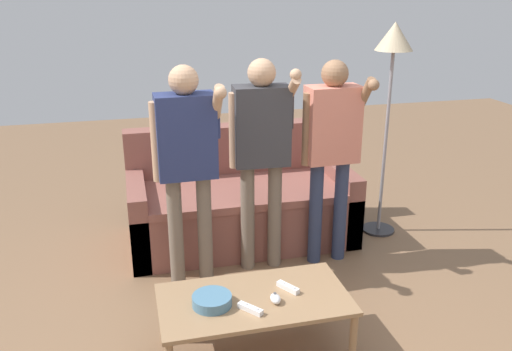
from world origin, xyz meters
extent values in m
plane|color=brown|center=(0.00, 0.00, 0.00)|extent=(12.00, 12.00, 0.00)
cube|color=brown|center=(0.17, 1.41, 0.22)|extent=(1.83, 0.89, 0.43)
cube|color=#94584D|center=(0.17, 1.34, 0.46)|extent=(1.55, 0.77, 0.06)
cube|color=brown|center=(0.17, 1.77, 0.67)|extent=(1.83, 0.18, 0.48)
cube|color=brown|center=(-0.68, 1.41, 0.30)|extent=(0.14, 0.89, 0.60)
cube|color=brown|center=(1.02, 1.41, 0.30)|extent=(0.14, 0.89, 0.60)
cube|color=#997551|center=(-0.08, -0.10, 0.38)|extent=(1.08, 0.57, 0.03)
cylinder|color=#997551|center=(0.42, -0.35, 0.18)|extent=(0.04, 0.04, 0.36)
cylinder|color=#997551|center=(-0.59, 0.15, 0.18)|extent=(0.04, 0.04, 0.36)
cylinder|color=#997551|center=(0.42, 0.15, 0.18)|extent=(0.04, 0.04, 0.36)
cylinder|color=teal|center=(-0.33, -0.12, 0.42)|extent=(0.22, 0.22, 0.06)
ellipsoid|color=white|center=(0.02, -0.17, 0.41)|extent=(0.06, 0.09, 0.05)
cylinder|color=#4C4C51|center=(0.02, -0.16, 0.44)|extent=(0.02, 0.02, 0.01)
cylinder|color=#2D2D33|center=(1.38, 1.27, 0.01)|extent=(0.28, 0.28, 0.02)
cylinder|color=gray|center=(1.38, 1.27, 0.79)|extent=(0.03, 0.03, 1.54)
cone|color=#C1AD89|center=(1.38, 1.27, 1.67)|extent=(0.30, 0.30, 0.22)
cylinder|color=#756656|center=(-0.43, 0.79, 0.41)|extent=(0.10, 0.10, 0.83)
cylinder|color=#756656|center=(-0.23, 0.79, 0.41)|extent=(0.10, 0.10, 0.83)
cube|color=navy|center=(-0.33, 0.79, 1.11)|extent=(0.40, 0.21, 0.57)
sphere|color=tan|center=(-0.33, 0.79, 1.48)|extent=(0.20, 0.20, 0.20)
cylinder|color=tan|center=(-0.53, 0.79, 1.08)|extent=(0.07, 0.07, 0.54)
cylinder|color=navy|center=(-0.13, 0.80, 1.22)|extent=(0.07, 0.07, 0.27)
cylinder|color=tan|center=(-0.13, 0.69, 1.35)|extent=(0.07, 0.21, 0.25)
sphere|color=tan|center=(-0.13, 0.58, 1.43)|extent=(0.08, 0.08, 0.08)
cylinder|color=#756656|center=(0.12, 0.92, 0.41)|extent=(0.10, 0.10, 0.83)
cylinder|color=#756656|center=(0.32, 0.91, 0.41)|extent=(0.10, 0.10, 0.83)
cube|color=#38383D|center=(0.22, 0.92, 1.11)|extent=(0.40, 0.23, 0.57)
sphere|color=tan|center=(0.22, 0.92, 1.49)|extent=(0.20, 0.20, 0.20)
cylinder|color=tan|center=(0.02, 0.93, 1.09)|extent=(0.07, 0.07, 0.54)
cylinder|color=#38383D|center=(0.42, 0.91, 1.22)|extent=(0.07, 0.07, 0.27)
cylinder|color=tan|center=(0.41, 0.83, 1.38)|extent=(0.08, 0.26, 0.21)
sphere|color=tan|center=(0.41, 0.75, 1.49)|extent=(0.08, 0.08, 0.08)
cylinder|color=#2D3856|center=(0.64, 0.89, 0.41)|extent=(0.10, 0.10, 0.82)
cylinder|color=#2D3856|center=(0.85, 0.90, 0.41)|extent=(0.10, 0.10, 0.82)
cube|color=#DB7F6B|center=(0.74, 0.89, 1.10)|extent=(0.39, 0.21, 0.56)
sphere|color=#936B4C|center=(0.74, 0.89, 1.46)|extent=(0.19, 0.19, 0.19)
cylinder|color=#936B4C|center=(0.55, 0.89, 1.07)|extent=(0.07, 0.07, 0.53)
cylinder|color=#DB7F6B|center=(0.94, 0.90, 1.20)|extent=(0.07, 0.07, 0.27)
cylinder|color=#936B4C|center=(0.94, 0.79, 1.34)|extent=(0.07, 0.21, 0.25)
sphere|color=#936B4C|center=(0.94, 0.68, 1.41)|extent=(0.08, 0.08, 0.08)
cube|color=white|center=(0.13, -0.07, 0.40)|extent=(0.11, 0.15, 0.03)
cylinder|color=silver|center=(0.11, -0.04, 0.42)|extent=(0.01, 0.01, 0.00)
cube|color=silver|center=(0.15, -0.10, 0.42)|extent=(0.02, 0.02, 0.00)
cube|color=white|center=(-0.14, -0.22, 0.40)|extent=(0.13, 0.14, 0.03)
cylinder|color=silver|center=(-0.15, -0.20, 0.42)|extent=(0.01, 0.01, 0.00)
cube|color=silver|center=(-0.11, -0.26, 0.42)|extent=(0.02, 0.02, 0.00)
camera|label=1|loc=(-0.70, -2.63, 2.07)|focal=37.57mm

